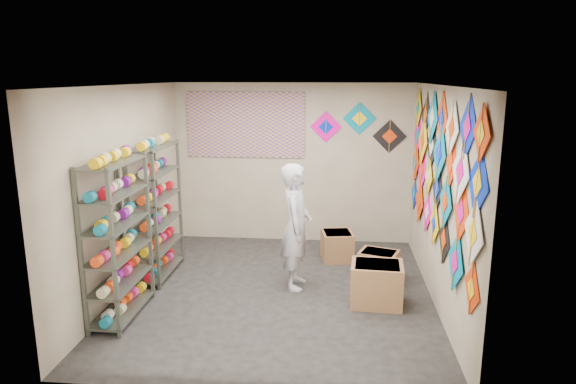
# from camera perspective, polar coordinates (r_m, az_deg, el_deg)

# --- Properties ---
(ground) EXTENTS (4.50, 4.50, 0.00)m
(ground) POSITION_cam_1_polar(r_m,az_deg,el_deg) (6.96, -1.07, -11.03)
(ground) COLOR black
(room_walls) EXTENTS (4.50, 4.50, 4.50)m
(room_walls) POSITION_cam_1_polar(r_m,az_deg,el_deg) (6.47, -1.13, 2.40)
(room_walls) COLOR tan
(room_walls) RESTS_ON ground
(shelf_rack_front) EXTENTS (0.40, 1.10, 1.90)m
(shelf_rack_front) POSITION_cam_1_polar(r_m,az_deg,el_deg) (6.30, -18.38, -5.07)
(shelf_rack_front) COLOR #4C5147
(shelf_rack_front) RESTS_ON ground
(shelf_rack_back) EXTENTS (0.40, 1.10, 1.90)m
(shelf_rack_back) POSITION_cam_1_polar(r_m,az_deg,el_deg) (7.46, -14.43, -2.06)
(shelf_rack_back) COLOR #4C5147
(shelf_rack_back) RESTS_ON ground
(string_spools) EXTENTS (0.12, 2.36, 0.12)m
(string_spools) POSITION_cam_1_polar(r_m,az_deg,el_deg) (6.85, -16.28, -2.68)
(string_spools) COLOR #E52E7E
(string_spools) RESTS_ON ground
(kite_wall_display) EXTENTS (0.06, 4.24, 2.03)m
(kite_wall_display) POSITION_cam_1_polar(r_m,az_deg,el_deg) (6.57, 16.32, 2.51)
(kite_wall_display) COLOR red
(kite_wall_display) RESTS_ON room_walls
(back_wall_kites) EXTENTS (1.60, 0.02, 0.84)m
(back_wall_kites) POSITION_cam_1_polar(r_m,az_deg,el_deg) (8.61, 7.92, 7.13)
(back_wall_kites) COLOR #F1029C
(back_wall_kites) RESTS_ON room_walls
(poster) EXTENTS (2.00, 0.01, 1.10)m
(poster) POSITION_cam_1_polar(r_m,az_deg,el_deg) (8.73, -4.74, 7.44)
(poster) COLOR #544391
(poster) RESTS_ON room_walls
(shopkeeper) EXTENTS (0.64, 0.44, 1.70)m
(shopkeeper) POSITION_cam_1_polar(r_m,az_deg,el_deg) (6.85, 0.91, -3.84)
(shopkeeper) COLOR #BCB9B7
(shopkeeper) RESTS_ON ground
(carton_a) EXTENTS (0.67, 0.57, 0.53)m
(carton_a) POSITION_cam_1_polar(r_m,az_deg,el_deg) (6.63, 9.81, -10.02)
(carton_a) COLOR #956641
(carton_a) RESTS_ON ground
(carton_b) EXTENTS (0.62, 0.57, 0.42)m
(carton_b) POSITION_cam_1_polar(r_m,az_deg,el_deg) (7.36, 9.99, -8.10)
(carton_b) COLOR #956641
(carton_b) RESTS_ON ground
(carton_c) EXTENTS (0.54, 0.58, 0.44)m
(carton_c) POSITION_cam_1_polar(r_m,az_deg,el_deg) (8.07, 5.47, -5.96)
(carton_c) COLOR #956641
(carton_c) RESTS_ON ground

